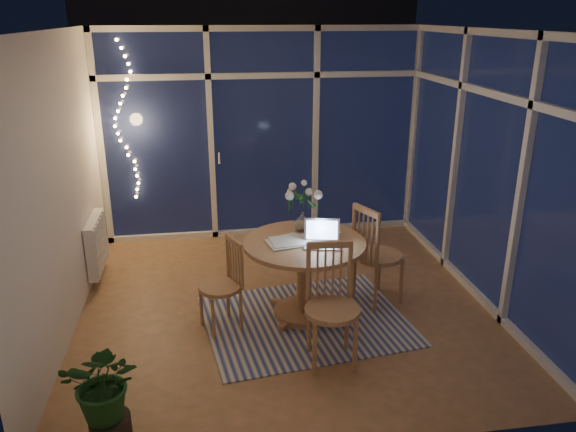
# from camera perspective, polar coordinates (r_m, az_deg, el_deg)

# --- Properties ---
(floor) EXTENTS (4.00, 4.00, 0.00)m
(floor) POSITION_cam_1_polar(r_m,az_deg,el_deg) (5.66, -0.03, -8.94)
(floor) COLOR olive
(floor) RESTS_ON ground
(ceiling) EXTENTS (4.00, 4.00, 0.00)m
(ceiling) POSITION_cam_1_polar(r_m,az_deg,el_deg) (4.96, -0.03, 18.41)
(ceiling) COLOR white
(ceiling) RESTS_ON wall_back
(wall_back) EXTENTS (4.00, 0.04, 2.60)m
(wall_back) POSITION_cam_1_polar(r_m,az_deg,el_deg) (7.08, -2.52, 8.25)
(wall_back) COLOR silver
(wall_back) RESTS_ON floor
(wall_front) EXTENTS (4.00, 0.04, 2.60)m
(wall_front) POSITION_cam_1_polar(r_m,az_deg,el_deg) (3.32, 5.25, -5.72)
(wall_front) COLOR silver
(wall_front) RESTS_ON floor
(wall_left) EXTENTS (0.04, 4.00, 2.60)m
(wall_left) POSITION_cam_1_polar(r_m,az_deg,el_deg) (5.25, -22.17, 2.61)
(wall_left) COLOR silver
(wall_left) RESTS_ON floor
(wall_right) EXTENTS (0.04, 4.00, 2.60)m
(wall_right) POSITION_cam_1_polar(r_m,az_deg,el_deg) (5.80, 19.97, 4.42)
(wall_right) COLOR silver
(wall_right) RESTS_ON floor
(window_wall_back) EXTENTS (4.00, 0.10, 2.60)m
(window_wall_back) POSITION_cam_1_polar(r_m,az_deg,el_deg) (7.04, -2.48, 8.19)
(window_wall_back) COLOR white
(window_wall_back) RESTS_ON floor
(window_wall_right) EXTENTS (0.10, 4.00, 2.60)m
(window_wall_right) POSITION_cam_1_polar(r_m,az_deg,el_deg) (5.78, 19.62, 4.42)
(window_wall_right) COLOR white
(window_wall_right) RESTS_ON floor
(radiator) EXTENTS (0.10, 0.70, 0.58)m
(radiator) POSITION_cam_1_polar(r_m,az_deg,el_deg) (6.36, -18.90, -2.71)
(radiator) COLOR white
(radiator) RESTS_ON wall_left
(fairy_lights) EXTENTS (0.24, 0.10, 1.85)m
(fairy_lights) POSITION_cam_1_polar(r_m,az_deg,el_deg) (6.94, -16.27, 9.14)
(fairy_lights) COLOR #F1B360
(fairy_lights) RESTS_ON window_wall_back
(garden_patio) EXTENTS (12.00, 6.00, 0.10)m
(garden_patio) POSITION_cam_1_polar(r_m,az_deg,el_deg) (10.36, -1.50, 4.29)
(garden_patio) COLOR black
(garden_patio) RESTS_ON ground
(garden_fence) EXTENTS (11.00, 0.08, 1.80)m
(garden_fence) POSITION_cam_1_polar(r_m,az_deg,el_deg) (10.58, -4.63, 9.90)
(garden_fence) COLOR #361C13
(garden_fence) RESTS_ON ground
(neighbour_roof) EXTENTS (7.00, 3.00, 2.20)m
(neighbour_roof) POSITION_cam_1_polar(r_m,az_deg,el_deg) (13.45, -4.49, 17.61)
(neighbour_roof) COLOR #2F3239
(neighbour_roof) RESTS_ON ground
(garden_shrubs) EXTENTS (0.90, 0.90, 0.90)m
(garden_shrubs) POSITION_cam_1_polar(r_m,az_deg,el_deg) (8.60, -8.80, 4.32)
(garden_shrubs) COLOR black
(garden_shrubs) RESTS_ON ground
(rug) EXTENTS (2.03, 1.72, 0.01)m
(rug) POSITION_cam_1_polar(r_m,az_deg,el_deg) (5.38, 1.79, -10.52)
(rug) COLOR beige
(rug) RESTS_ON floor
(dining_table) EXTENTS (1.27, 1.27, 0.77)m
(dining_table) POSITION_cam_1_polar(r_m,az_deg,el_deg) (5.29, 1.64, -6.44)
(dining_table) COLOR #9F6847
(dining_table) RESTS_ON floor
(chair_left) EXTENTS (0.52, 0.52, 0.86)m
(chair_left) POSITION_cam_1_polar(r_m,az_deg,el_deg) (5.11, -6.94, -6.98)
(chair_left) COLOR #9F6847
(chair_left) RESTS_ON floor
(chair_right) EXTENTS (0.63, 0.63, 1.04)m
(chair_right) POSITION_cam_1_polar(r_m,az_deg,el_deg) (5.56, 9.22, -3.77)
(chair_right) COLOR #9F6847
(chair_right) RESTS_ON floor
(chair_front) EXTENTS (0.50, 0.50, 1.02)m
(chair_front) POSITION_cam_1_polar(r_m,az_deg,el_deg) (4.56, 4.53, -9.25)
(chair_front) COLOR #9F6847
(chair_front) RESTS_ON floor
(laptop) EXTENTS (0.37, 0.34, 0.24)m
(laptop) POSITION_cam_1_polar(r_m,az_deg,el_deg) (4.99, 3.48, -1.81)
(laptop) COLOR #B3B3B7
(laptop) RESTS_ON dining_table
(flower_vase) EXTENTS (0.23, 0.23, 0.21)m
(flower_vase) POSITION_cam_1_polar(r_m,az_deg,el_deg) (5.35, 1.49, -0.42)
(flower_vase) COLOR white
(flower_vase) RESTS_ON dining_table
(bowl) EXTENTS (0.17, 0.17, 0.04)m
(bowl) POSITION_cam_1_polar(r_m,az_deg,el_deg) (5.28, 4.41, -1.73)
(bowl) COLOR white
(bowl) RESTS_ON dining_table
(newspapers) EXTENTS (0.41, 0.35, 0.02)m
(newspapers) POSITION_cam_1_polar(r_m,az_deg,el_deg) (5.11, 0.14, -2.57)
(newspapers) COLOR silver
(newspapers) RESTS_ON dining_table
(phone) EXTENTS (0.11, 0.06, 0.01)m
(phone) POSITION_cam_1_polar(r_m,az_deg,el_deg) (5.05, 2.02, -2.94)
(phone) COLOR black
(phone) RESTS_ON dining_table
(potted_plant) EXTENTS (0.61, 0.55, 0.76)m
(potted_plant) POSITION_cam_1_polar(r_m,az_deg,el_deg) (4.07, -18.04, -16.46)
(potted_plant) COLOR #19471C
(potted_plant) RESTS_ON floor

